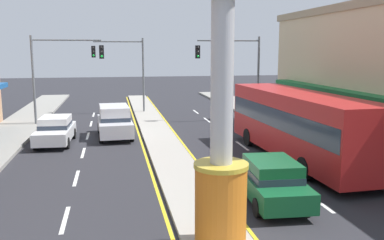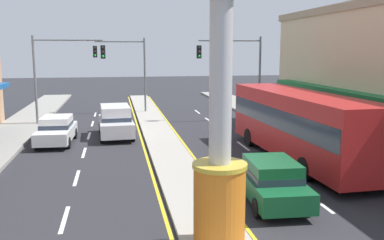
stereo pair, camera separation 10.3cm
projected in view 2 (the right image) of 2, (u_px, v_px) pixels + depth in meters
The scene contains 11 objects.
median_strip at pixel (166, 148), 22.47m from camera, with size 1.94×52.00×0.14m, color #A39E93.
sidewalk_right at pixel (342, 149), 22.13m from camera, with size 2.98×60.00×0.18m, color gray.
lane_markings at pixel (169, 155), 21.17m from camera, with size 8.68×52.00×0.01m.
district_sign at pixel (221, 99), 10.52m from camera, with size 7.35×1.42×8.02m.
traffic_light_left_side at pixel (61, 64), 28.88m from camera, with size 4.86×0.46×6.20m.
traffic_light_right_side at pixel (237, 64), 30.67m from camera, with size 4.86×0.46×6.20m.
traffic_light_median_far at pixel (126, 63), 34.47m from camera, with size 4.20×0.46×6.20m.
bus_near_right_lane at pixel (299, 122), 19.93m from camera, with size 3.00×11.30×3.26m.
sedan_far_right_lane at pixel (57, 130), 23.76m from camera, with size 1.97×4.37×1.53m.
suv_mid_left_lane at pixel (116, 121), 25.52m from camera, with size 2.16×4.70×1.90m.
sedan_far_left_oncoming at pixel (270, 180), 14.58m from camera, with size 2.02×4.39×1.53m.
Camera 2 is at (-2.58, -3.81, 5.24)m, focal length 39.45 mm.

